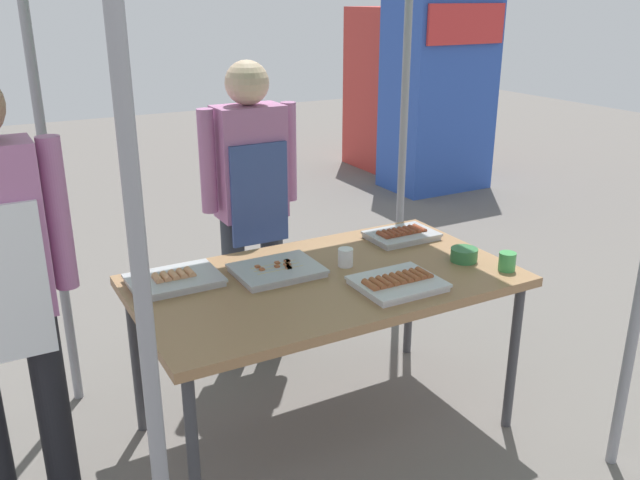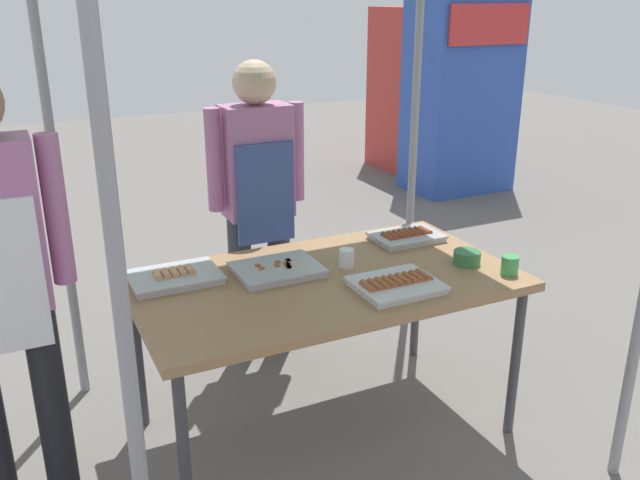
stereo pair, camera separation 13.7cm
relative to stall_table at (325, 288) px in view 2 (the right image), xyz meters
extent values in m
plane|color=#66605B|center=(0.00, 0.00, -0.70)|extent=(18.00, 18.00, 0.00)
cube|color=#9E724C|center=(0.00, 0.00, 0.03)|extent=(1.60, 0.90, 0.04)
cylinder|color=#3F3F44|center=(-0.74, -0.39, -0.34)|extent=(0.04, 0.04, 0.71)
cylinder|color=#3F3F44|center=(0.74, -0.39, -0.34)|extent=(0.04, 0.04, 0.71)
cylinder|color=#3F3F44|center=(-0.74, 0.39, -0.34)|extent=(0.04, 0.04, 0.71)
cylinder|color=#3F3F44|center=(0.74, 0.39, -0.34)|extent=(0.04, 0.04, 0.71)
cylinder|color=gray|center=(-0.95, -0.80, 0.48)|extent=(0.04, 0.04, 2.35)
cylinder|color=gray|center=(-0.95, 0.80, 0.48)|extent=(0.04, 0.04, 2.35)
cylinder|color=gray|center=(0.95, 0.80, 0.48)|extent=(0.04, 0.04, 2.35)
cube|color=silver|center=(0.20, -0.24, 0.06)|extent=(0.32, 0.27, 0.02)
cube|color=silver|center=(0.20, -0.24, 0.08)|extent=(0.34, 0.29, 0.01)
cylinder|color=#9E512D|center=(0.07, -0.24, 0.09)|extent=(0.03, 0.09, 0.03)
cylinder|color=#9E512D|center=(0.10, -0.24, 0.09)|extent=(0.03, 0.09, 0.03)
cylinder|color=#9E512D|center=(0.14, -0.24, 0.09)|extent=(0.03, 0.09, 0.03)
cylinder|color=#9E512D|center=(0.17, -0.24, 0.09)|extent=(0.03, 0.09, 0.03)
cylinder|color=#9E512D|center=(0.20, -0.24, 0.09)|extent=(0.03, 0.09, 0.03)
cylinder|color=#9E512D|center=(0.24, -0.24, 0.09)|extent=(0.03, 0.09, 0.03)
cylinder|color=#9E512D|center=(0.27, -0.24, 0.09)|extent=(0.03, 0.09, 0.03)
cylinder|color=#9E512D|center=(0.30, -0.24, 0.09)|extent=(0.03, 0.09, 0.03)
cylinder|color=#9E512D|center=(0.34, -0.24, 0.09)|extent=(0.03, 0.09, 0.03)
cube|color=#ADADB2|center=(-0.17, 0.13, 0.06)|extent=(0.35, 0.27, 0.02)
cube|color=#ADADB2|center=(-0.17, 0.13, 0.08)|extent=(0.36, 0.28, 0.01)
cylinder|color=tan|center=(-0.17, 0.09, 0.08)|extent=(0.21, 0.01, 0.01)
cube|color=#9E512D|center=(-0.13, 0.09, 0.08)|extent=(0.02, 0.02, 0.02)
cube|color=#9E512D|center=(-0.13, 0.09, 0.08)|extent=(0.02, 0.02, 0.02)
cube|color=#9E512D|center=(-0.13, 0.09, 0.08)|extent=(0.02, 0.02, 0.02)
cylinder|color=tan|center=(-0.17, 0.13, 0.08)|extent=(0.21, 0.01, 0.01)
cube|color=#9E512D|center=(-0.24, 0.13, 0.08)|extent=(0.02, 0.02, 0.02)
cube|color=#9E512D|center=(-0.12, 0.13, 0.08)|extent=(0.02, 0.02, 0.02)
cube|color=#9E512D|center=(-0.17, 0.13, 0.08)|extent=(0.02, 0.02, 0.02)
cube|color=#9E512D|center=(-0.12, 0.13, 0.08)|extent=(0.02, 0.02, 0.02)
cylinder|color=tan|center=(-0.17, 0.16, 0.08)|extent=(0.21, 0.01, 0.01)
cube|color=#9E512D|center=(-0.10, 0.16, 0.08)|extent=(0.02, 0.02, 0.02)
cube|color=#9E512D|center=(-0.24, 0.16, 0.08)|extent=(0.02, 0.02, 0.02)
cube|color=#9E512D|center=(-0.15, 0.16, 0.08)|extent=(0.02, 0.02, 0.02)
cube|color=#9E512D|center=(-0.10, 0.16, 0.08)|extent=(0.02, 0.02, 0.02)
cube|color=#ADADB2|center=(0.56, 0.24, 0.06)|extent=(0.32, 0.22, 0.02)
cube|color=#ADADB2|center=(0.56, 0.24, 0.08)|extent=(0.33, 0.23, 0.01)
cylinder|color=brown|center=(0.45, 0.24, 0.09)|extent=(0.03, 0.09, 0.03)
cylinder|color=brown|center=(0.48, 0.24, 0.09)|extent=(0.03, 0.09, 0.03)
cylinder|color=brown|center=(0.51, 0.24, 0.09)|extent=(0.03, 0.09, 0.03)
cylinder|color=brown|center=(0.54, 0.24, 0.09)|extent=(0.03, 0.09, 0.03)
cylinder|color=brown|center=(0.57, 0.24, 0.09)|extent=(0.03, 0.09, 0.03)
cylinder|color=brown|center=(0.60, 0.24, 0.09)|extent=(0.03, 0.09, 0.03)
cylinder|color=brown|center=(0.63, 0.24, 0.09)|extent=(0.03, 0.09, 0.03)
cylinder|color=brown|center=(0.66, 0.24, 0.09)|extent=(0.03, 0.09, 0.03)
cube|color=#ADADB2|center=(-0.58, 0.24, 0.06)|extent=(0.36, 0.26, 0.02)
cube|color=#ADADB2|center=(-0.58, 0.24, 0.08)|extent=(0.37, 0.27, 0.01)
cylinder|color=tan|center=(-0.65, 0.24, 0.09)|extent=(0.03, 0.08, 0.03)
cylinder|color=tan|center=(-0.62, 0.24, 0.09)|extent=(0.03, 0.08, 0.03)
cylinder|color=tan|center=(-0.58, 0.24, 0.09)|extent=(0.03, 0.08, 0.03)
cylinder|color=tan|center=(-0.55, 0.24, 0.09)|extent=(0.03, 0.08, 0.03)
cylinder|color=tan|center=(-0.51, 0.24, 0.09)|extent=(0.03, 0.08, 0.03)
cylinder|color=#33723F|center=(0.63, -0.14, 0.08)|extent=(0.12, 0.12, 0.06)
cylinder|color=white|center=(0.14, 0.06, 0.09)|extent=(0.07, 0.07, 0.08)
cylinder|color=#3F994C|center=(0.72, -0.31, 0.09)|extent=(0.07, 0.07, 0.08)
cylinder|color=#333842|center=(-0.11, 0.78, -0.30)|extent=(0.12, 0.12, 0.80)
cylinder|color=#333842|center=(0.11, 0.78, -0.30)|extent=(0.12, 0.12, 0.80)
cube|color=#B26B9E|center=(0.00, 0.78, 0.39)|extent=(0.34, 0.20, 0.57)
cube|color=#384C8C|center=(0.00, 0.67, 0.24)|extent=(0.30, 0.02, 0.51)
cylinder|color=#B26B9E|center=(-0.22, 0.78, 0.41)|extent=(0.08, 0.08, 0.51)
cylinder|color=#B26B9E|center=(0.22, 0.78, 0.41)|extent=(0.08, 0.08, 0.51)
sphere|color=#D8B293|center=(0.00, 0.78, 0.78)|extent=(0.22, 0.22, 0.22)
cylinder|color=black|center=(-1.13, 0.06, -0.28)|extent=(0.12, 0.12, 0.84)
cylinder|color=#B26B9E|center=(-1.02, 0.06, 0.47)|extent=(0.08, 0.08, 0.54)
cube|color=#2D51B2|center=(3.01, 3.09, 0.32)|extent=(0.98, 0.67, 2.03)
cube|color=red|center=(3.01, 2.74, 0.93)|extent=(0.88, 0.03, 0.36)
cube|color=#BF3833|center=(3.22, 4.13, 0.18)|extent=(0.95, 0.75, 1.76)
cube|color=red|center=(3.22, 3.74, 0.71)|extent=(0.85, 0.03, 0.36)
camera|label=1|loc=(-1.28, -2.28, 1.17)|focal=37.76mm
camera|label=2|loc=(-1.16, -2.35, 1.17)|focal=37.76mm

